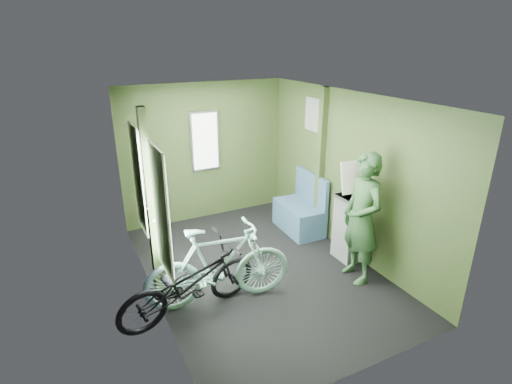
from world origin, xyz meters
TOP-DOWN VIEW (x-y plane):
  - room at (-0.04, 0.04)m, footprint 4.00×4.02m
  - bicycle_black at (-1.12, -0.51)m, footprint 1.76×0.99m
  - bicycle_mint at (-0.75, -0.44)m, footprint 1.79×0.83m
  - passenger at (1.05, -0.73)m, footprint 0.46×0.70m
  - waste_box at (1.26, -0.27)m, footprint 0.28×0.39m
  - bench_seat at (1.15, 0.78)m, footprint 0.53×0.92m

SIDE VIEW (x-z plane):
  - bicycle_black at x=-1.12m, z-range -0.48..0.48m
  - bicycle_mint at x=-0.75m, z-range -0.54..0.54m
  - bench_seat at x=1.15m, z-range -0.19..0.76m
  - waste_box at x=1.26m, z-range 0.00..0.94m
  - passenger at x=1.05m, z-range 0.00..1.70m
  - room at x=-0.04m, z-range 0.28..2.59m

